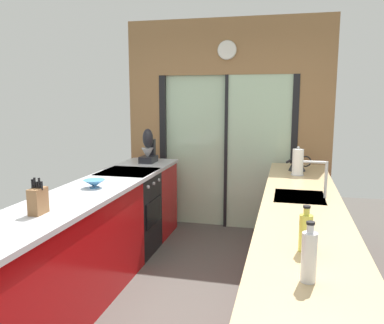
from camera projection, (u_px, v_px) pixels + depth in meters
The scene contains 13 objects.
ground_plane at pixel (195, 287), 3.67m from camera, with size 5.04×7.60×0.02m, color #4C4742.
back_wall_unit at pixel (227, 113), 5.15m from camera, with size 2.64×0.12×2.70m.
left_counter_run at pixel (77, 248), 3.36m from camera, with size 0.62×3.80×0.92m.
right_counter_run at pixel (300, 261), 3.10m from camera, with size 0.62×3.80×0.92m.
sink_faucet at pixel (322, 174), 3.20m from camera, with size 0.19×0.02×0.30m.
oven_range at pixel (129, 212), 4.43m from camera, with size 0.60×0.60×0.92m.
mixing_bowl_far at pixel (94, 183), 3.57m from camera, with size 0.19×0.19×0.07m.
knife_block at pixel (38, 200), 2.76m from camera, with size 0.09×0.14×0.26m.
stand_mixer at pixel (148, 149), 4.92m from camera, with size 0.17×0.27×0.42m.
kettle at pixel (297, 162), 4.38m from camera, with size 0.27×0.19×0.22m.
soap_bottle_near at pixel (309, 256), 1.75m from camera, with size 0.07×0.07×0.28m.
soap_bottle_far at pixel (306, 232), 2.10m from camera, with size 0.07×0.07×0.25m.
paper_towel_roll at pixel (298, 162), 4.12m from camera, with size 0.13×0.13×0.30m.
Camera 1 is at (0.78, -2.75, 1.73)m, focal length 37.32 mm.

